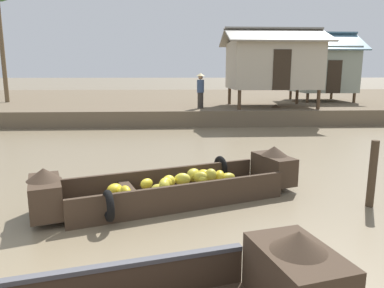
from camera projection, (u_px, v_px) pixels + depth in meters
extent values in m
plane|color=#7A6B51|center=(135.00, 141.00, 13.00)|extent=(300.00, 300.00, 0.00)
cube|color=brown|center=(153.00, 102.00, 25.65)|extent=(160.00, 20.00, 0.74)
cube|color=#3D2D21|center=(174.00, 198.00, 6.93)|extent=(4.24, 2.54, 0.12)
cube|color=#3D2D21|center=(164.00, 177.00, 7.40)|extent=(3.85, 1.46, 0.38)
cube|color=#3D2D21|center=(185.00, 195.00, 6.36)|extent=(3.85, 1.46, 0.38)
cube|color=#3D2D21|center=(273.00, 168.00, 7.74)|extent=(0.82, 1.15, 0.57)
cone|color=#3D2D21|center=(274.00, 151.00, 7.66)|extent=(0.72, 0.72, 0.20)
cube|color=#3D2D21|center=(45.00, 196.00, 5.99)|extent=(0.82, 1.15, 0.57)
cone|color=#3D2D21|center=(44.00, 174.00, 5.91)|extent=(0.72, 0.72, 0.20)
cube|color=#3D2D21|center=(129.00, 190.00, 6.55)|extent=(0.57, 1.11, 0.05)
torus|color=black|center=(221.00, 167.00, 8.03)|extent=(0.29, 0.53, 0.52)
torus|color=black|center=(109.00, 206.00, 5.72)|extent=(0.29, 0.53, 0.52)
ellipsoid|color=yellow|center=(124.00, 193.00, 6.41)|extent=(0.34, 0.32, 0.19)
ellipsoid|color=yellow|center=(169.00, 181.00, 6.79)|extent=(0.34, 0.34, 0.24)
ellipsoid|color=yellow|center=(204.00, 176.00, 7.23)|extent=(0.37, 0.34, 0.26)
ellipsoid|color=yellow|center=(166.00, 184.00, 6.62)|extent=(0.34, 0.37, 0.24)
ellipsoid|color=gold|center=(159.00, 189.00, 6.49)|extent=(0.39, 0.37, 0.19)
ellipsoid|color=yellow|center=(147.00, 184.00, 6.83)|extent=(0.32, 0.34, 0.20)
ellipsoid|color=gold|center=(228.00, 177.00, 7.30)|extent=(0.37, 0.31, 0.19)
ellipsoid|color=gold|center=(201.00, 178.00, 7.09)|extent=(0.33, 0.26, 0.24)
ellipsoid|color=gold|center=(193.00, 175.00, 7.34)|extent=(0.40, 0.42, 0.27)
ellipsoid|color=yellow|center=(203.00, 178.00, 7.12)|extent=(0.33, 0.39, 0.22)
ellipsoid|color=yellow|center=(126.00, 192.00, 6.37)|extent=(0.29, 0.38, 0.23)
ellipsoid|color=yellow|center=(164.00, 187.00, 6.46)|extent=(0.24, 0.31, 0.25)
ellipsoid|color=gold|center=(211.00, 175.00, 7.14)|extent=(0.35, 0.34, 0.26)
ellipsoid|color=yellow|center=(115.00, 190.00, 6.53)|extent=(0.38, 0.41, 0.22)
ellipsoid|color=yellow|center=(220.00, 177.00, 7.21)|extent=(0.22, 0.33, 0.26)
ellipsoid|color=yellow|center=(182.00, 179.00, 6.90)|extent=(0.32, 0.23, 0.24)
cube|color=#3D2D21|center=(296.00, 278.00, 3.58)|extent=(0.92, 1.19, 0.61)
cone|color=#3D2D21|center=(299.00, 241.00, 3.50)|extent=(0.68, 0.68, 0.20)
cube|color=#3D2D21|center=(286.00, 117.00, 19.42)|extent=(2.64, 3.40, 0.12)
cube|color=#3D2D21|center=(294.00, 113.00, 19.15)|extent=(1.88, 2.92, 0.40)
cube|color=#3D2D21|center=(278.00, 112.00, 19.58)|extent=(1.88, 2.92, 0.40)
cube|color=#3D2D21|center=(275.00, 114.00, 17.63)|extent=(1.03, 0.96, 0.58)
cone|color=#3D2D21|center=(276.00, 106.00, 17.56)|extent=(0.77, 0.77, 0.20)
cube|color=#3D2D21|center=(295.00, 107.00, 21.07)|extent=(1.03, 0.96, 0.58)
cone|color=#3D2D21|center=(295.00, 101.00, 20.99)|extent=(0.77, 0.77, 0.20)
cube|color=#3D2D21|center=(289.00, 111.00, 19.98)|extent=(0.85, 0.64, 0.05)
torus|color=black|center=(291.00, 114.00, 18.11)|extent=(0.50, 0.38, 0.52)
torus|color=black|center=(281.00, 109.00, 20.61)|extent=(0.50, 0.38, 0.52)
cylinder|color=#4C3826|center=(239.00, 100.00, 16.52)|extent=(0.16, 0.16, 0.90)
cylinder|color=#4C3826|center=(318.00, 100.00, 16.72)|extent=(0.16, 0.16, 0.90)
cylinder|color=#4C3826|center=(229.00, 96.00, 19.38)|extent=(0.16, 0.16, 0.90)
cylinder|color=#4C3826|center=(297.00, 96.00, 19.58)|extent=(0.16, 0.16, 0.90)
cube|color=#B2A893|center=(272.00, 65.00, 17.74)|extent=(4.11, 3.32, 2.28)
cube|color=#2D2319|center=(282.00, 70.00, 16.14)|extent=(0.80, 0.04, 1.80)
cube|color=gray|center=(278.00, 34.00, 16.65)|extent=(4.81, 2.16, 0.82)
cube|color=gray|center=(269.00, 38.00, 18.28)|extent=(4.81, 2.16, 0.82)
cylinder|color=#4C3826|center=(307.00, 98.00, 20.19)|extent=(0.16, 0.16, 0.55)
cylinder|color=#4C3826|center=(354.00, 98.00, 20.34)|extent=(0.16, 0.16, 0.55)
cylinder|color=#4C3826|center=(290.00, 95.00, 23.10)|extent=(0.16, 0.16, 0.55)
cylinder|color=#4C3826|center=(331.00, 95.00, 23.24)|extent=(0.16, 0.16, 0.55)
cube|color=gray|center=(322.00, 70.00, 21.41)|extent=(3.09, 3.37, 2.57)
cube|color=#2D2319|center=(334.00, 77.00, 19.82)|extent=(0.80, 0.04, 1.80)
cube|color=slate|center=(330.00, 41.00, 20.27)|extent=(3.79, 2.17, 1.15)
cube|color=slate|center=(318.00, 43.00, 21.92)|extent=(3.79, 2.17, 1.15)
cylinder|color=brown|center=(2.00, 46.00, 20.13)|extent=(0.24, 0.24, 6.27)
cylinder|color=#332D28|center=(200.00, 100.00, 17.23)|extent=(0.28, 0.28, 0.75)
cylinder|color=#384C70|center=(201.00, 86.00, 17.10)|extent=(0.34, 0.34, 0.60)
sphere|color=#9E7556|center=(201.00, 77.00, 17.01)|extent=(0.22, 0.22, 0.22)
cone|color=tan|center=(201.00, 75.00, 16.99)|extent=(0.44, 0.44, 0.14)
cylinder|color=#423323|center=(372.00, 174.00, 6.55)|extent=(0.14, 0.14, 1.24)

